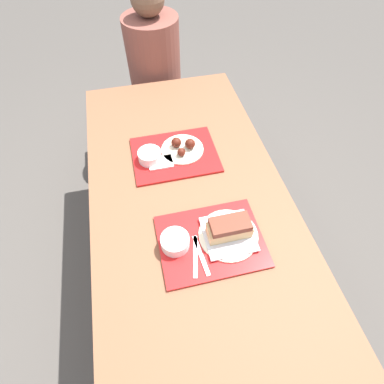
{
  "coord_description": "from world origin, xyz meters",
  "views": [
    {
      "loc": [
        -0.16,
        -0.74,
        1.79
      ],
      "look_at": [
        0.01,
        0.0,
        0.78
      ],
      "focal_mm": 28.0,
      "sensor_mm": 36.0,
      "label": 1
    }
  ],
  "objects_px": {
    "tray_near": "(211,241)",
    "bowl_coleslaw_near": "(175,241)",
    "tray_far": "(175,155)",
    "bowl_coleslaw_far": "(150,155)",
    "wings_plate_far": "(183,147)",
    "brisket_sandwich_plate": "(229,231)",
    "person_seated_across": "(153,56)"
  },
  "relations": [
    {
      "from": "tray_near",
      "to": "bowl_coleslaw_near",
      "type": "height_order",
      "value": "bowl_coleslaw_near"
    },
    {
      "from": "tray_far",
      "to": "bowl_coleslaw_near",
      "type": "relative_size",
      "value": 3.68
    },
    {
      "from": "bowl_coleslaw_far",
      "to": "wings_plate_far",
      "type": "height_order",
      "value": "wings_plate_far"
    },
    {
      "from": "bowl_coleslaw_near",
      "to": "bowl_coleslaw_far",
      "type": "xyz_separation_m",
      "value": [
        -0.03,
        0.47,
        0.0
      ]
    },
    {
      "from": "tray_near",
      "to": "bowl_coleslaw_near",
      "type": "xyz_separation_m",
      "value": [
        -0.14,
        0.01,
        0.03
      ]
    },
    {
      "from": "bowl_coleslaw_near",
      "to": "wings_plate_far",
      "type": "bearing_deg",
      "value": 74.86
    },
    {
      "from": "tray_far",
      "to": "bowl_coleslaw_near",
      "type": "xyz_separation_m",
      "value": [
        -0.09,
        -0.48,
        0.03
      ]
    },
    {
      "from": "brisket_sandwich_plate",
      "to": "tray_far",
      "type": "bearing_deg",
      "value": 103.76
    },
    {
      "from": "brisket_sandwich_plate",
      "to": "person_seated_across",
      "type": "relative_size",
      "value": 0.31
    },
    {
      "from": "bowl_coleslaw_near",
      "to": "wings_plate_far",
      "type": "xyz_separation_m",
      "value": [
        0.13,
        0.5,
        -0.01
      ]
    },
    {
      "from": "tray_near",
      "to": "brisket_sandwich_plate",
      "type": "relative_size",
      "value": 1.73
    },
    {
      "from": "tray_far",
      "to": "bowl_coleslaw_far",
      "type": "xyz_separation_m",
      "value": [
        -0.12,
        -0.01,
        0.03
      ]
    },
    {
      "from": "tray_near",
      "to": "bowl_coleslaw_near",
      "type": "relative_size",
      "value": 3.68
    },
    {
      "from": "tray_far",
      "to": "tray_near",
      "type": "bearing_deg",
      "value": -84.44
    },
    {
      "from": "tray_far",
      "to": "person_seated_across",
      "type": "height_order",
      "value": "person_seated_across"
    },
    {
      "from": "bowl_coleslaw_far",
      "to": "tray_near",
      "type": "bearing_deg",
      "value": -70.65
    },
    {
      "from": "tray_near",
      "to": "brisket_sandwich_plate",
      "type": "distance_m",
      "value": 0.08
    },
    {
      "from": "tray_near",
      "to": "brisket_sandwich_plate",
      "type": "height_order",
      "value": "brisket_sandwich_plate"
    },
    {
      "from": "tray_near",
      "to": "bowl_coleslaw_far",
      "type": "relative_size",
      "value": 3.68
    },
    {
      "from": "wings_plate_far",
      "to": "person_seated_across",
      "type": "height_order",
      "value": "person_seated_across"
    },
    {
      "from": "brisket_sandwich_plate",
      "to": "bowl_coleslaw_far",
      "type": "bearing_deg",
      "value": 116.8
    },
    {
      "from": "tray_near",
      "to": "bowl_coleslaw_near",
      "type": "bearing_deg",
      "value": 175.17
    },
    {
      "from": "brisket_sandwich_plate",
      "to": "tray_near",
      "type": "bearing_deg",
      "value": -175.69
    },
    {
      "from": "brisket_sandwich_plate",
      "to": "bowl_coleslaw_far",
      "type": "xyz_separation_m",
      "value": [
        -0.24,
        0.47,
        -0.01
      ]
    },
    {
      "from": "tray_near",
      "to": "wings_plate_far",
      "type": "relative_size",
      "value": 1.97
    },
    {
      "from": "wings_plate_far",
      "to": "tray_far",
      "type": "bearing_deg",
      "value": -157.6
    },
    {
      "from": "tray_far",
      "to": "person_seated_across",
      "type": "distance_m",
      "value": 0.86
    },
    {
      "from": "tray_near",
      "to": "person_seated_across",
      "type": "relative_size",
      "value": 0.54
    },
    {
      "from": "brisket_sandwich_plate",
      "to": "bowl_coleslaw_far",
      "type": "distance_m",
      "value": 0.53
    },
    {
      "from": "bowl_coleslaw_near",
      "to": "wings_plate_far",
      "type": "height_order",
      "value": "wings_plate_far"
    },
    {
      "from": "tray_near",
      "to": "person_seated_across",
      "type": "height_order",
      "value": "person_seated_across"
    },
    {
      "from": "bowl_coleslaw_near",
      "to": "bowl_coleslaw_far",
      "type": "bearing_deg",
      "value": 93.59
    }
  ]
}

